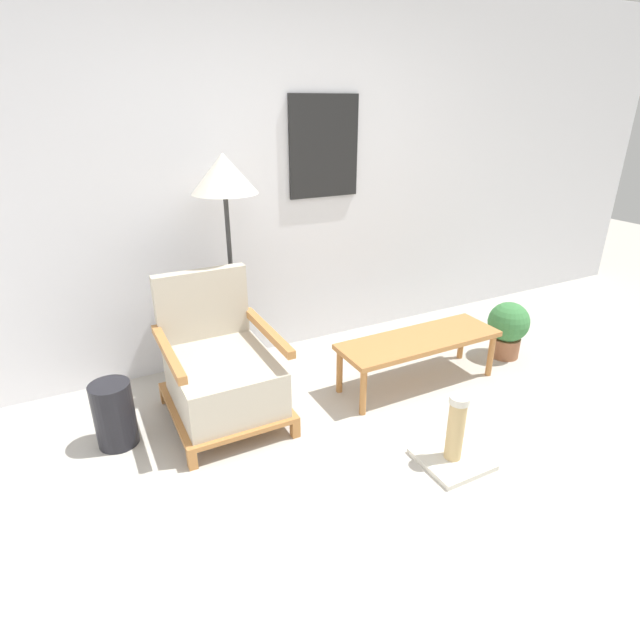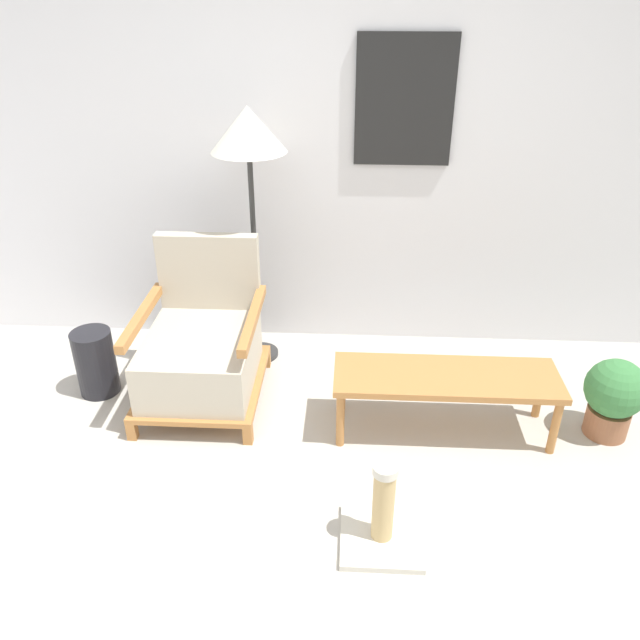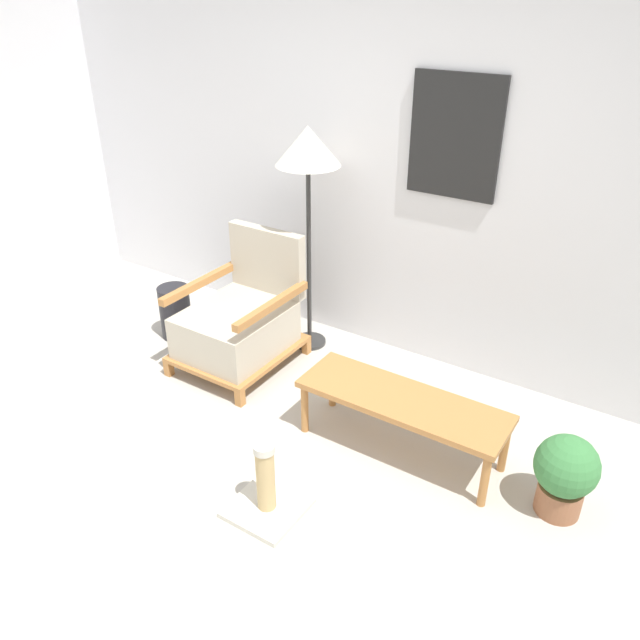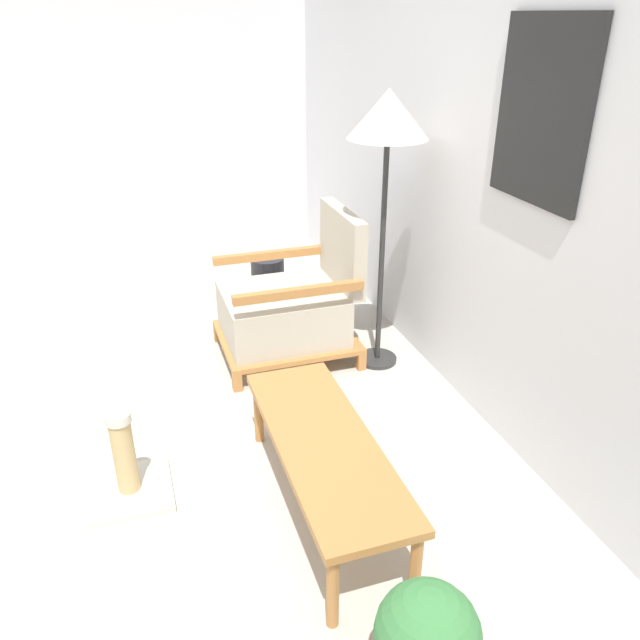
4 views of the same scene
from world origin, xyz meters
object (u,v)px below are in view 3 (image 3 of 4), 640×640
object	(u,v)px
floor_lamp	(308,156)
potted_plant	(565,473)
armchair	(240,321)
coffee_table	(402,404)
vase	(175,312)
scratching_post	(266,492)

from	to	relation	value
floor_lamp	potted_plant	world-z (taller)	floor_lamp
potted_plant	armchair	bearing A→B (deg)	174.35
coffee_table	potted_plant	distance (m)	0.88
armchair	floor_lamp	xyz separation A→B (m)	(0.25, 0.47, 1.06)
floor_lamp	vase	distance (m)	1.55
floor_lamp	scratching_post	xyz separation A→B (m)	(0.74, -1.49, -1.26)
armchair	potted_plant	bearing A→B (deg)	-5.65
armchair	coffee_table	distance (m)	1.36
armchair	scratching_post	distance (m)	1.44
vase	potted_plant	xyz separation A→B (m)	(2.86, -0.24, 0.05)
floor_lamp	coffee_table	distance (m)	1.68
coffee_table	scratching_post	distance (m)	0.88
coffee_table	armchair	bearing A→B (deg)	169.92
floor_lamp	coffee_table	size ratio (longest dim) A/B	1.34
floor_lamp	coffee_table	world-z (taller)	floor_lamp
scratching_post	coffee_table	bearing A→B (deg)	66.04
floor_lamp	potted_plant	size ratio (longest dim) A/B	3.49
coffee_table	vase	bearing A→B (deg)	172.69
armchair	vase	distance (m)	0.65
coffee_table	floor_lamp	bearing A→B (deg)	147.07
vase	potted_plant	world-z (taller)	potted_plant
armchair	floor_lamp	bearing A→B (deg)	61.76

